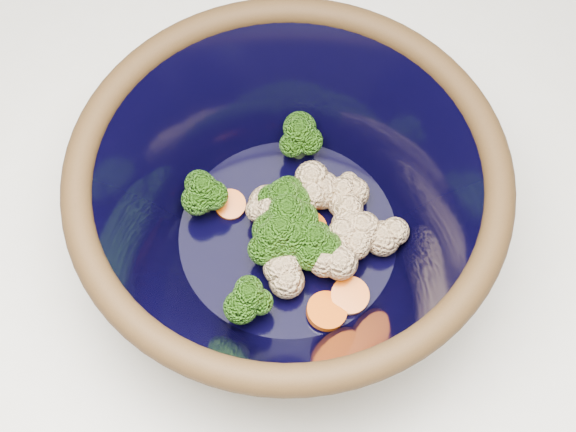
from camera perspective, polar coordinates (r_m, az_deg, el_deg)
ground at (r=1.54m, az=2.31°, el=-14.48°), size 3.00×3.00×0.00m
counter at (r=1.11m, az=3.15°, el=-9.31°), size 1.20×1.20×0.90m
mixing_bowl at (r=0.59m, az=-0.00°, el=0.58°), size 0.32×0.32×0.14m
vegetable_pile at (r=0.61m, az=0.50°, el=-0.38°), size 0.18×0.18×0.05m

